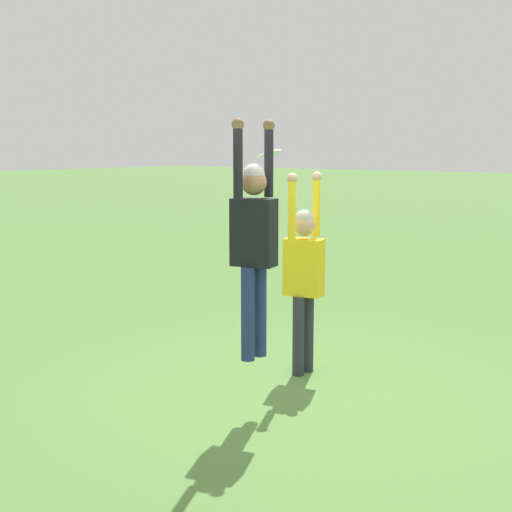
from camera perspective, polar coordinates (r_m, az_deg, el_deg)
ground_plane at (r=7.05m, az=3.05°, el=-10.73°), size 120.00×120.00×0.00m
person_jumping at (r=6.11m, az=-0.17°, el=1.73°), size 0.52×0.41×2.07m
person_defending at (r=7.31m, az=3.85°, el=-1.03°), size 0.55×0.43×2.09m
frisbee at (r=6.71m, az=1.09°, el=8.18°), size 0.22×0.21×0.09m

